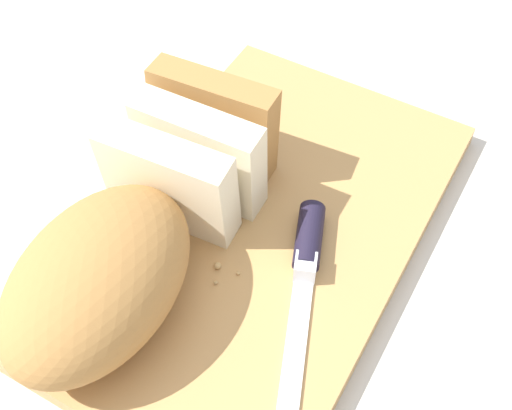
# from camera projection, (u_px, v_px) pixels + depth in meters

# --- Properties ---
(ground_plane) EXTENTS (3.00, 3.00, 0.00)m
(ground_plane) POSITION_uv_depth(u_px,v_px,m) (256.00, 239.00, 0.63)
(ground_plane) COLOR beige
(cutting_board) EXTENTS (0.42, 0.26, 0.02)m
(cutting_board) POSITION_uv_depth(u_px,v_px,m) (256.00, 233.00, 0.62)
(cutting_board) COLOR tan
(cutting_board) RESTS_ON ground_plane
(bread_loaf) EXTENTS (0.30, 0.14, 0.10)m
(bread_loaf) POSITION_uv_depth(u_px,v_px,m) (132.00, 235.00, 0.55)
(bread_loaf) COLOR #A8753D
(bread_loaf) RESTS_ON cutting_board
(bread_knife) EXTENTS (0.26, 0.11, 0.02)m
(bread_knife) POSITION_uv_depth(u_px,v_px,m) (305.00, 269.00, 0.57)
(bread_knife) COLOR silver
(bread_knife) RESTS_ON cutting_board
(crumb_near_knife) EXTENTS (0.01, 0.01, 0.01)m
(crumb_near_knife) POSITION_uv_depth(u_px,v_px,m) (217.00, 266.00, 0.58)
(crumb_near_knife) COLOR tan
(crumb_near_knife) RESTS_ON cutting_board
(crumb_near_loaf) EXTENTS (0.01, 0.01, 0.01)m
(crumb_near_loaf) POSITION_uv_depth(u_px,v_px,m) (160.00, 278.00, 0.57)
(crumb_near_loaf) COLOR tan
(crumb_near_loaf) RESTS_ON cutting_board
(crumb_stray_left) EXTENTS (0.00, 0.00, 0.00)m
(crumb_stray_left) POSITION_uv_depth(u_px,v_px,m) (219.00, 284.00, 0.57)
(crumb_stray_left) COLOR tan
(crumb_stray_left) RESTS_ON cutting_board
(crumb_stray_right) EXTENTS (0.00, 0.00, 0.00)m
(crumb_stray_right) POSITION_uv_depth(u_px,v_px,m) (238.00, 273.00, 0.58)
(crumb_stray_right) COLOR tan
(crumb_stray_right) RESTS_ON cutting_board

